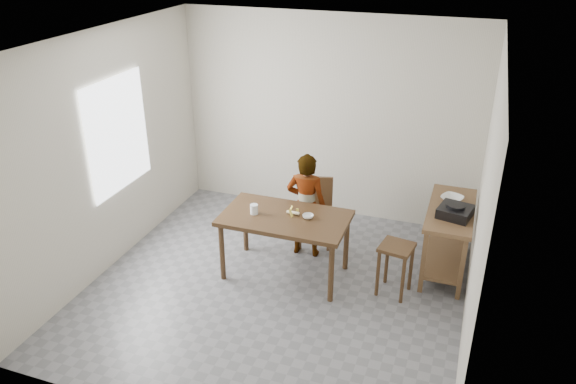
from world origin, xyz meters
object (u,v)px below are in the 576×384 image
(stool, at_px, (395,269))
(child, at_px, (306,205))
(dining_table, at_px, (285,245))
(prep_counter, at_px, (447,239))
(dining_chair, at_px, (315,213))

(stool, bearing_deg, child, 158.27)
(dining_table, height_order, prep_counter, prep_counter)
(prep_counter, bearing_deg, dining_table, -157.85)
(dining_table, bearing_deg, dining_chair, 80.89)
(dining_chair, relative_size, stool, 1.41)
(prep_counter, xyz_separation_m, dining_chair, (-1.60, 0.07, 0.02))
(stool, bearing_deg, dining_chair, 146.93)
(child, relative_size, stool, 2.20)
(dining_chair, bearing_deg, prep_counter, -16.14)
(dining_chair, bearing_deg, dining_table, -112.62)
(prep_counter, xyz_separation_m, stool, (-0.48, -0.65, -0.10))
(dining_table, relative_size, prep_counter, 1.17)
(child, xyz_separation_m, stool, (1.15, -0.46, -0.36))
(prep_counter, bearing_deg, stool, -126.45)
(dining_chair, xyz_separation_m, stool, (1.11, -0.73, -0.12))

